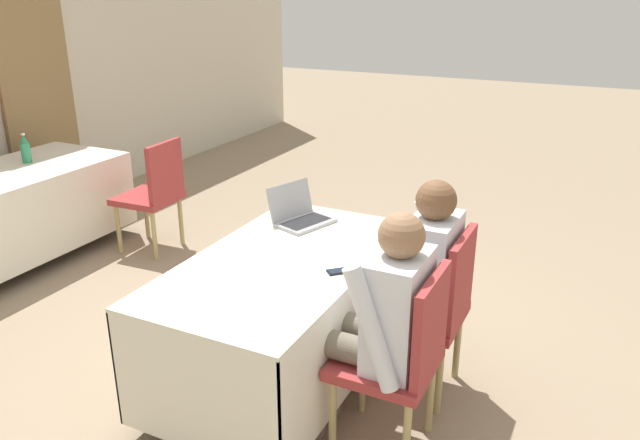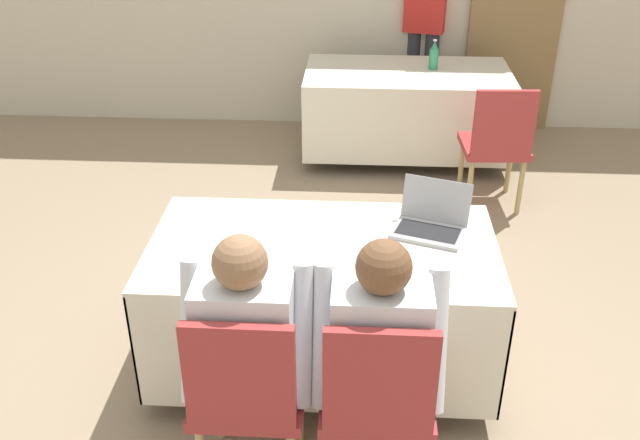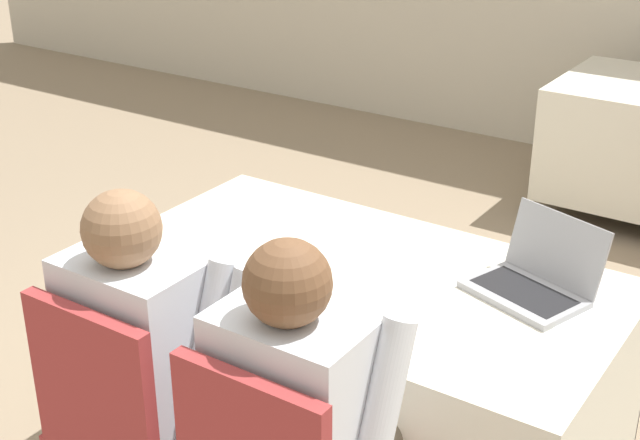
% 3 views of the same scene
% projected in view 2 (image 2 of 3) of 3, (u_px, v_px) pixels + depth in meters
% --- Properties ---
extents(ground_plane, '(24.00, 24.00, 0.00)m').
position_uv_depth(ground_plane, '(322.00, 367.00, 3.61)').
color(ground_plane, gray).
extents(conference_table_near, '(1.60, 0.87, 0.72)m').
position_uv_depth(conference_table_near, '(323.00, 276.00, 3.34)').
color(conference_table_near, silver).
rests_on(conference_table_near, ground_plane).
extents(conference_table_far, '(1.60, 0.87, 0.72)m').
position_uv_depth(conference_table_far, '(407.00, 92.00, 5.63)').
color(conference_table_far, silver).
rests_on(conference_table_far, ground_plane).
extents(laptop, '(0.39, 0.36, 0.22)m').
position_uv_depth(laptop, '(430.00, 223.00, 3.35)').
color(laptop, '#99999E').
rests_on(laptop, conference_table_near).
extents(cell_phone, '(0.13, 0.13, 0.01)m').
position_uv_depth(cell_phone, '(315.00, 285.00, 2.97)').
color(cell_phone, black).
rests_on(cell_phone, conference_table_near).
extents(paper_beside_laptop, '(0.31, 0.35, 0.00)m').
position_uv_depth(paper_beside_laptop, '(454.00, 231.00, 3.37)').
color(paper_beside_laptop, white).
rests_on(paper_beside_laptop, conference_table_near).
extents(water_bottle, '(0.07, 0.07, 0.23)m').
position_uv_depth(water_bottle, '(434.00, 56.00, 5.55)').
color(water_bottle, '#288456').
rests_on(water_bottle, conference_table_far).
extents(chair_near_left, '(0.44, 0.44, 0.91)m').
position_uv_depth(chair_near_left, '(247.00, 391.00, 2.73)').
color(chair_near_left, tan).
rests_on(chair_near_left, ground_plane).
extents(chair_near_right, '(0.44, 0.44, 0.91)m').
position_uv_depth(chair_near_right, '(377.00, 396.00, 2.70)').
color(chair_near_right, tan).
rests_on(chair_near_right, ground_plane).
extents(chair_far_spare, '(0.46, 0.46, 0.91)m').
position_uv_depth(chair_far_spare, '(497.00, 141.00, 4.87)').
color(chair_far_spare, tan).
rests_on(chair_far_spare, ground_plane).
extents(person_checkered_shirt, '(0.50, 0.52, 1.17)m').
position_uv_depth(person_checkered_shirt, '(249.00, 341.00, 2.74)').
color(person_checkered_shirt, '#665B4C').
rests_on(person_checkered_shirt, ground_plane).
extents(person_white_shirt, '(0.50, 0.52, 1.17)m').
position_uv_depth(person_white_shirt, '(379.00, 345.00, 2.72)').
color(person_white_shirt, '#665B4C').
rests_on(person_white_shirt, ground_plane).
extents(person_red_shirt, '(0.38, 0.28, 1.59)m').
position_uv_depth(person_red_shirt, '(424.00, 24.00, 6.09)').
color(person_red_shirt, '#33333D').
rests_on(person_red_shirt, ground_plane).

